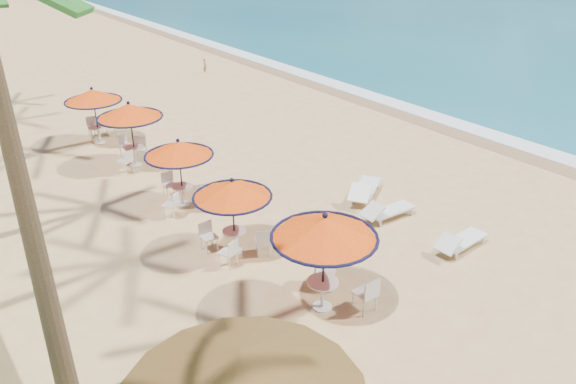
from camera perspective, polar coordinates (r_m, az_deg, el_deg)
name	(u,v)px	position (r m, az deg, el deg)	size (l,w,h in m)	color
ground	(433,244)	(17.29, 14.52, -5.11)	(160.00, 160.00, 0.00)	tan
foam_strip	(398,105)	(29.75, 11.15, 8.66)	(1.20, 140.00, 0.04)	white
wetsand_band	(386,108)	(29.11, 9.94, 8.38)	(1.40, 140.00, 0.02)	olive
station_0	(327,236)	(13.18, 4.00, -4.45)	(2.57, 2.57, 2.68)	black
station_1	(232,199)	(15.60, -5.68, -0.74)	(2.24, 2.24, 2.34)	black
station_2	(179,157)	(18.55, -11.01, 3.49)	(2.27, 2.27, 2.36)	black
station_3	(129,119)	(22.12, -15.80, 7.18)	(2.48, 2.56, 2.59)	black
station_4	(94,102)	(25.04, -19.11, 8.68)	(2.35, 2.35, 2.45)	black
lounger_near	(460,241)	(17.00, 17.06, -4.78)	(1.94, 0.69, 0.68)	silver
lounger_mid	(387,210)	(18.16, 10.01, -1.86)	(1.94, 0.72, 0.68)	silver
lounger_far	(364,189)	(19.34, 7.77, 0.30)	(2.22, 1.75, 0.79)	silver
palapa	(241,376)	(8.90, -4.79, -18.14)	(3.98, 3.98, 3.04)	brown
person	(205,65)	(35.84, -8.45, 12.63)	(0.34, 0.22, 0.93)	#996E4E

